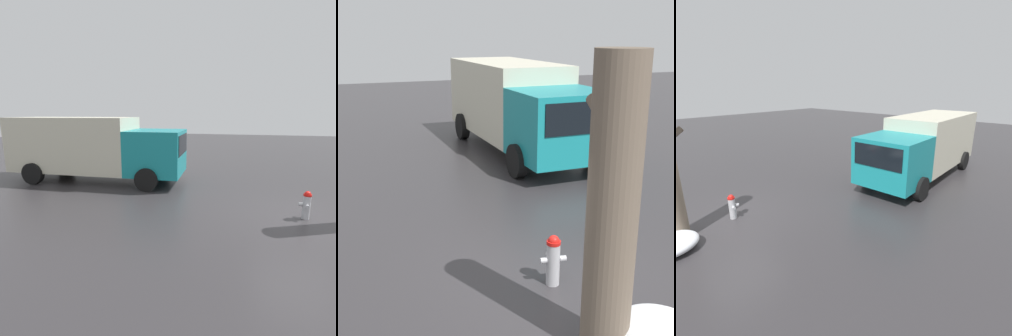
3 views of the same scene
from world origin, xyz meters
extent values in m
plane|color=#333033|center=(0.00, 0.00, 0.00)|extent=(60.00, 60.00, 0.00)
cylinder|color=#B7B7BC|center=(0.00, 0.00, 0.33)|extent=(0.20, 0.20, 0.67)
cylinder|color=red|center=(0.00, 0.00, 0.70)|extent=(0.21, 0.21, 0.05)
sphere|color=red|center=(0.00, 0.00, 0.72)|extent=(0.17, 0.17, 0.17)
cylinder|color=#B7B7BC|center=(0.15, -0.02, 0.41)|extent=(0.11, 0.12, 0.11)
cylinder|color=#B7B7BC|center=(0.02, 0.15, 0.41)|extent=(0.10, 0.11, 0.09)
cylinder|color=#B7B7BC|center=(-0.02, -0.15, 0.41)|extent=(0.10, 0.11, 0.09)
cube|color=teal|center=(5.13, -2.68, 1.35)|extent=(2.23, 2.37, 1.79)
cube|color=black|center=(4.02, -2.70, 1.71)|extent=(0.07, 1.96, 0.79)
cube|color=beige|center=(8.85, -2.60, 1.60)|extent=(5.32, 2.44, 2.30)
cylinder|color=black|center=(5.26, -3.84, 0.45)|extent=(0.91, 0.30, 0.90)
cylinder|color=black|center=(5.21, -1.51, 0.45)|extent=(0.91, 0.30, 0.90)
cylinder|color=black|center=(10.20, -3.73, 0.45)|extent=(0.91, 0.30, 0.90)
cylinder|color=black|center=(10.15, -1.40, 0.45)|extent=(0.91, 0.30, 0.90)
camera|label=1|loc=(2.18, 7.68, 2.94)|focal=28.00mm
camera|label=2|loc=(-5.71, 2.92, 3.75)|focal=50.00mm
camera|label=3|loc=(-3.28, -7.64, 4.06)|focal=28.00mm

